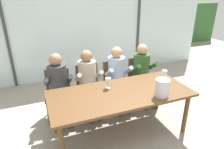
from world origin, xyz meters
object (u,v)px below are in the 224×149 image
object	(u,v)px
person_pale_blue_shirt	(118,74)
ice_bucket_primary	(162,88)
dining_table	(121,96)
chair_right_of_center	(139,76)
wine_glass_by_left_taster	(164,73)
wine_glass_near_bucket	(108,81)
chair_left_of_center	(89,84)
chair_center	(115,79)
person_beige_jumper	(89,79)
person_charcoal_jacket	(58,84)
chair_near_curtain	(58,90)
person_olive_shirt	(143,70)

from	to	relation	value
person_pale_blue_shirt	ice_bucket_primary	xyz separation A→B (m)	(0.21, -1.08, 0.19)
dining_table	chair_right_of_center	size ratio (longest dim) A/B	2.43
person_pale_blue_shirt	wine_glass_by_left_taster	distance (m)	0.87
wine_glass_by_left_taster	wine_glass_near_bucket	size ratio (longest dim) A/B	1.00
chair_left_of_center	ice_bucket_primary	bearing A→B (deg)	-57.38
chair_center	person_beige_jumper	world-z (taller)	person_beige_jumper
chair_center	chair_right_of_center	xyz separation A→B (m)	(0.54, -0.01, 0.00)
chair_center	chair_right_of_center	size ratio (longest dim) A/B	1.00
person_pale_blue_shirt	wine_glass_by_left_taster	bearing A→B (deg)	-45.00
person_charcoal_jacket	chair_near_curtain	bearing A→B (deg)	93.79
ice_bucket_primary	chair_near_curtain	bearing A→B (deg)	137.81
dining_table	chair_right_of_center	bearing A→B (deg)	47.08
chair_left_of_center	wine_glass_near_bucket	size ratio (longest dim) A/B	5.03
chair_center	chair_right_of_center	world-z (taller)	same
person_charcoal_jacket	person_pale_blue_shirt	xyz separation A→B (m)	(1.10, 0.00, 0.00)
person_charcoal_jacket	ice_bucket_primary	xyz separation A→B (m)	(1.31, -1.08, 0.19)
wine_glass_near_bucket	ice_bucket_primary	bearing A→B (deg)	-39.81
dining_table	person_charcoal_jacket	distance (m)	1.11
dining_table	wine_glass_by_left_taster	world-z (taller)	wine_glass_by_left_taster
person_beige_jumper	person_pale_blue_shirt	distance (m)	0.57
person_pale_blue_shirt	wine_glass_near_bucket	world-z (taller)	person_pale_blue_shirt
chair_center	chair_near_curtain	bearing A→B (deg)	-176.45
chair_near_curtain	ice_bucket_primary	world-z (taller)	ice_bucket_primary
chair_near_curtain	person_beige_jumper	world-z (taller)	person_beige_jumper
person_pale_blue_shirt	person_olive_shirt	xyz separation A→B (m)	(0.54, -0.00, 0.00)
person_charcoal_jacket	chair_left_of_center	bearing A→B (deg)	16.40
dining_table	chair_near_curtain	xyz separation A→B (m)	(-0.82, 0.87, -0.15)
person_olive_shirt	wine_glass_near_bucket	distance (m)	1.12
wine_glass_by_left_taster	chair_near_curtain	bearing A→B (deg)	156.50
dining_table	person_pale_blue_shirt	size ratio (longest dim) A/B	1.78
wine_glass_near_bucket	wine_glass_by_left_taster	bearing A→B (deg)	-3.55
chair_near_curtain	person_beige_jumper	distance (m)	0.57
person_beige_jumper	ice_bucket_primary	size ratio (longest dim) A/B	4.51
ice_bucket_primary	wine_glass_near_bucket	xyz separation A→B (m)	(-0.63, 0.52, -0.02)
person_beige_jumper	ice_bucket_primary	xyz separation A→B (m)	(0.79, -1.08, 0.19)
chair_left_of_center	person_charcoal_jacket	size ratio (longest dim) A/B	0.73
ice_bucket_primary	wine_glass_by_left_taster	bearing A→B (deg)	51.01
ice_bucket_primary	wine_glass_near_bucket	bearing A→B (deg)	140.19
chair_near_curtain	person_pale_blue_shirt	world-z (taller)	person_pale_blue_shirt
person_pale_blue_shirt	wine_glass_near_bucket	xyz separation A→B (m)	(-0.41, -0.56, 0.17)
chair_left_of_center	wine_glass_by_left_taster	bearing A→B (deg)	-33.24
chair_right_of_center	person_pale_blue_shirt	distance (m)	0.59
chair_center	ice_bucket_primary	size ratio (longest dim) A/B	3.30
chair_right_of_center	ice_bucket_primary	world-z (taller)	ice_bucket_primary
chair_right_of_center	person_charcoal_jacket	size ratio (longest dim) A/B	0.73
ice_bucket_primary	wine_glass_by_left_taster	world-z (taller)	ice_bucket_primary
dining_table	person_pale_blue_shirt	world-z (taller)	person_pale_blue_shirt
chair_center	chair_left_of_center	bearing A→B (deg)	-178.17
ice_bucket_primary	person_beige_jumper	bearing A→B (deg)	126.01
chair_right_of_center	person_beige_jumper	bearing A→B (deg)	-168.16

